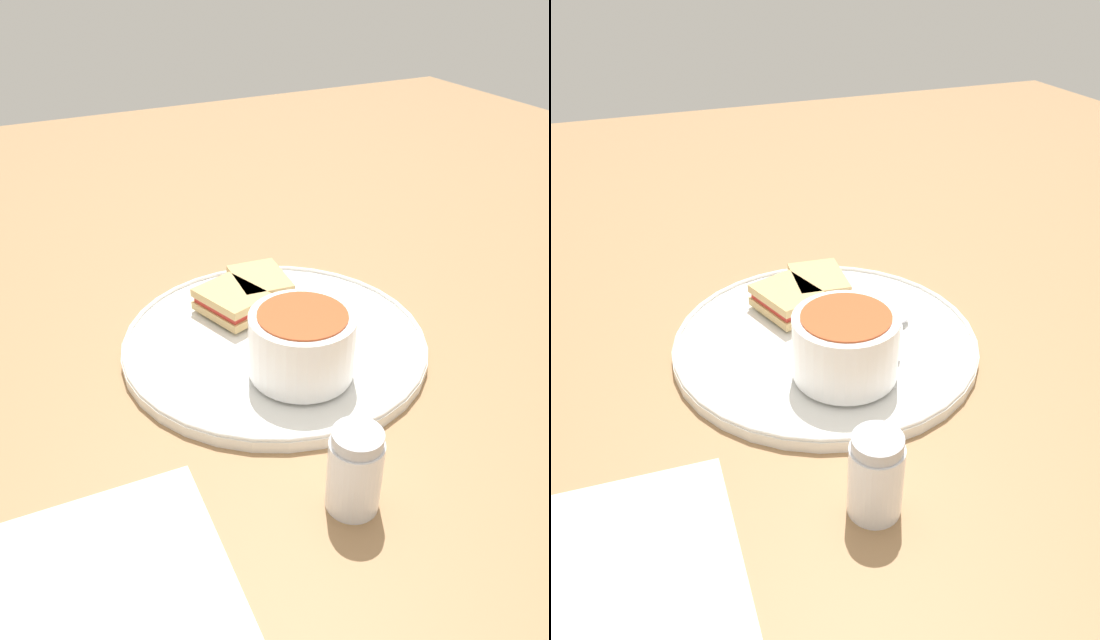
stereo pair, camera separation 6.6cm
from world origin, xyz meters
TOP-DOWN VIEW (x-y plane):
  - ground_plane at (0.00, 0.00)m, footprint 2.40×2.40m
  - plate at (0.00, 0.00)m, footprint 0.37×0.37m
  - soup_bowl at (0.01, 0.08)m, footprint 0.12×0.12m
  - spoon at (-0.09, 0.01)m, footprint 0.06×0.10m
  - sandwich_half_near at (-0.03, -0.09)m, footprint 0.07×0.09m
  - sandwich_half_far at (0.02, -0.07)m, footprint 0.09×0.10m
  - salt_shaker at (0.05, 0.25)m, footprint 0.05×0.05m
  - menu_sheet at (0.27, 0.28)m, footprint 0.20×0.29m

SIDE VIEW (x-z plane):
  - ground_plane at x=0.00m, z-range 0.00..0.00m
  - menu_sheet at x=0.27m, z-range 0.00..0.00m
  - plate at x=0.00m, z-range 0.00..0.02m
  - spoon at x=-0.09m, z-range 0.02..0.03m
  - sandwich_half_near at x=-0.03m, z-range 0.02..0.05m
  - sandwich_half_far at x=0.02m, z-range 0.02..0.05m
  - salt_shaker at x=0.05m, z-range 0.00..0.08m
  - soup_bowl at x=0.01m, z-range 0.02..0.09m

